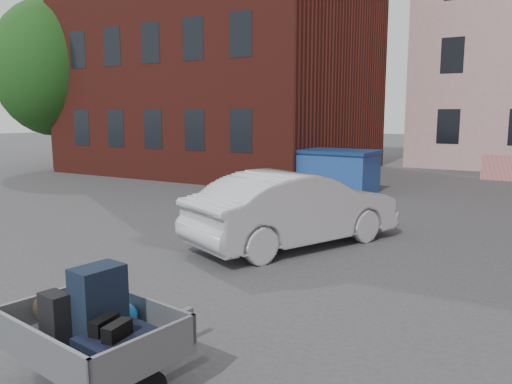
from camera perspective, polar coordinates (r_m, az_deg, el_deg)
The scene contains 7 objects.
ground at distance 8.18m, azimuth -2.18°, elevation -9.36°, with size 120.00×120.00×0.00m, color #38383A.
building_brick at distance 24.00m, azimuth -3.54°, elevation 19.52°, with size 12.00×10.00×14.00m, color #591E16.
far_building at distance 37.45m, azimuth -9.78°, elevation 10.95°, with size 6.00×6.00×8.00m, color maroon.
tree at distance 25.63m, azimuth -22.35°, elevation 14.07°, with size 5.28×5.28×8.30m.
trailer at distance 4.99m, azimuth -18.29°, elevation -14.61°, with size 1.74×1.90×1.20m.
dumpster at distance 16.94m, azimuth 7.98°, elevation 2.50°, with size 3.41×1.87×1.40m.
silver_car at distance 9.81m, azimuth 4.50°, elevation -1.88°, with size 1.55×4.45×1.47m, color silver.
Camera 1 is at (4.23, -6.52, 2.56)m, focal length 35.00 mm.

